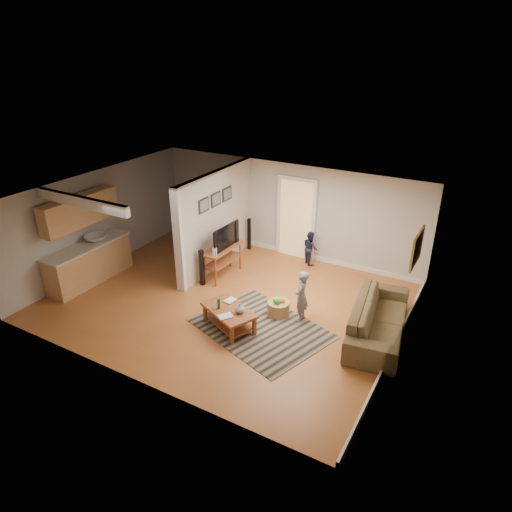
% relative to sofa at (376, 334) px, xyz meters
% --- Properties ---
extents(ground, '(7.50, 7.50, 0.00)m').
position_rel_sofa_xyz_m(ground, '(-3.30, -0.40, 0.00)').
color(ground, '#9B5427').
rests_on(ground, ground).
extents(room_shell, '(7.54, 6.02, 2.52)m').
position_rel_sofa_xyz_m(room_shell, '(-4.37, 0.03, 1.46)').
color(room_shell, beige).
rests_on(room_shell, ground).
extents(area_rug, '(3.07, 2.63, 0.01)m').
position_rel_sofa_xyz_m(area_rug, '(-2.13, -0.97, 0.01)').
color(area_rug, black).
rests_on(area_rug, ground).
extents(sofa, '(1.34, 2.62, 0.73)m').
position_rel_sofa_xyz_m(sofa, '(0.00, 0.00, 0.00)').
color(sofa, '#4E3D27').
rests_on(sofa, ground).
extents(coffee_table, '(1.32, 1.08, 0.68)m').
position_rel_sofa_xyz_m(coffee_table, '(-2.68, -1.26, 0.35)').
color(coffee_table, maroon).
rests_on(coffee_table, ground).
extents(tv_console, '(0.50, 1.26, 1.08)m').
position_rel_sofa_xyz_m(tv_console, '(-4.04, 0.58, 0.72)').
color(tv_console, maroon).
rests_on(tv_console, ground).
extents(speaker_left, '(0.10, 0.10, 0.92)m').
position_rel_sofa_xyz_m(speaker_left, '(-4.23, -0.04, 0.46)').
color(speaker_left, black).
rests_on(speaker_left, ground).
extents(speaker_right, '(0.11, 0.11, 0.91)m').
position_rel_sofa_xyz_m(speaker_right, '(-4.30, 2.30, 0.45)').
color(speaker_right, black).
rests_on(speaker_right, ground).
extents(toy_basket, '(0.48, 0.48, 0.42)m').
position_rel_sofa_xyz_m(toy_basket, '(-2.05, -0.32, 0.18)').
color(toy_basket, olive).
rests_on(toy_basket, ground).
extents(child, '(0.32, 0.44, 1.12)m').
position_rel_sofa_xyz_m(child, '(-1.56, -0.25, 0.00)').
color(child, slate).
rests_on(child, ground).
extents(toddler, '(0.55, 0.54, 0.89)m').
position_rel_sofa_xyz_m(toddler, '(-2.47, 2.30, 0.00)').
color(toddler, '#1D1F3D').
rests_on(toddler, ground).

